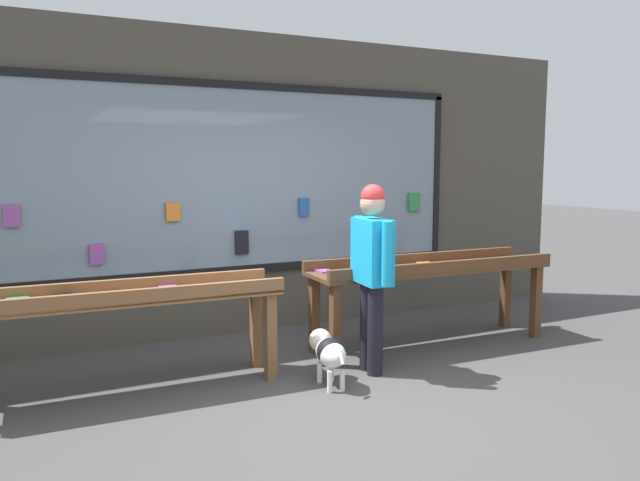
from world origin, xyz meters
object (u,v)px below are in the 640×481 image
(display_table_left, at_px, (122,306))
(display_table_right, at_px, (431,274))
(person_browsing, at_px, (372,263))
(small_dog, at_px, (329,351))

(display_table_left, bearing_deg, display_table_right, -0.05)
(person_browsing, distance_m, small_dog, 0.86)
(display_table_left, distance_m, display_table_right, 3.07)
(display_table_right, distance_m, person_browsing, 1.13)
(display_table_right, bearing_deg, person_browsing, -154.67)
(small_dog, bearing_deg, display_table_right, -62.20)
(display_table_left, bearing_deg, small_dog, -20.88)
(display_table_left, height_order, person_browsing, person_browsing)
(display_table_right, bearing_deg, small_dog, -158.11)
(display_table_right, xyz_separation_m, person_browsing, (-1.00, -0.47, 0.25))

